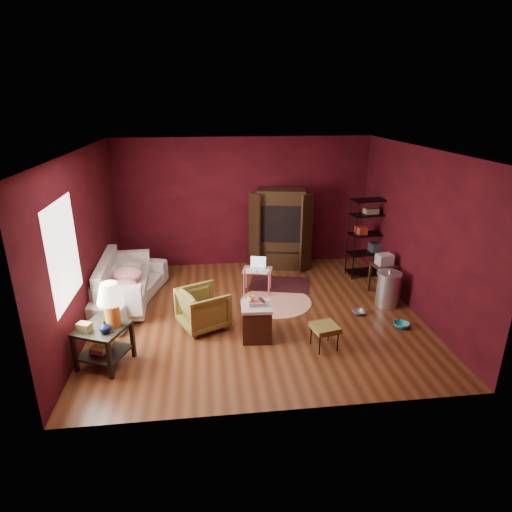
{
  "coord_description": "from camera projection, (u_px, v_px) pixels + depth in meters",
  "views": [
    {
      "loc": [
        -0.81,
        -6.62,
        3.53
      ],
      "look_at": [
        0.0,
        0.2,
        1.0
      ],
      "focal_mm": 30.0,
      "sensor_mm": 36.0,
      "label": 1
    }
  ],
  "objects": [
    {
      "name": "rug_round",
      "position": [
        276.0,
        302.0,
        7.9
      ],
      "size": [
        1.65,
        1.65,
        0.01
      ],
      "rotation": [
        0.0,
        0.0,
        -0.3
      ],
      "color": "#F6E5CD",
      "rests_on": "ground"
    },
    {
      "name": "vase",
      "position": [
        105.0,
        327.0,
        5.71
      ],
      "size": [
        0.18,
        0.19,
        0.16
      ],
      "primitive_type": "imported",
      "rotation": [
        0.0,
        0.0,
        0.16
      ],
      "color": "#0D1945",
      "rests_on": "side_table"
    },
    {
      "name": "tv_armoire",
      "position": [
        281.0,
        228.0,
        9.25
      ],
      "size": [
        1.35,
        0.89,
        1.75
      ],
      "rotation": [
        0.0,
        0.0,
        -0.19
      ],
      "color": "black",
      "rests_on": "ground"
    },
    {
      "name": "small_stand",
      "position": [
        384.0,
        265.0,
        8.03
      ],
      "size": [
        0.46,
        0.46,
        0.81
      ],
      "rotation": [
        0.0,
        0.0,
        0.14
      ],
      "color": "black",
      "rests_on": "ground"
    },
    {
      "name": "side_table",
      "position": [
        107.0,
        317.0,
        5.85
      ],
      "size": [
        0.81,
        0.81,
        1.22
      ],
      "rotation": [
        0.0,
        0.0,
        -0.41
      ],
      "color": "black",
      "rests_on": "ground"
    },
    {
      "name": "armchair",
      "position": [
        203.0,
        307.0,
        6.93
      ],
      "size": [
        0.9,
        0.92,
        0.73
      ],
      "primitive_type": "imported",
      "rotation": [
        0.0,
        0.0,
        2.0
      ],
      "color": "black",
      "rests_on": "ground"
    },
    {
      "name": "sofa",
      "position": [
        122.0,
        281.0,
        7.69
      ],
      "size": [
        1.22,
        2.41,
        0.9
      ],
      "primitive_type": "imported",
      "rotation": [
        0.0,
        0.0,
        1.32
      ],
      "color": "#BBADA1",
      "rests_on": "ground"
    },
    {
      "name": "laptop_desk",
      "position": [
        257.0,
        272.0,
        8.19
      ],
      "size": [
        0.63,
        0.53,
        0.68
      ],
      "rotation": [
        0.0,
        0.0,
        -0.25
      ],
      "color": "#C45A68",
      "rests_on": "ground"
    },
    {
      "name": "hamper",
      "position": [
        257.0,
        321.0,
        6.61
      ],
      "size": [
        0.5,
        0.5,
        0.66
      ],
      "rotation": [
        0.0,
        0.0,
        -0.07
      ],
      "color": "#411E0F",
      "rests_on": "ground"
    },
    {
      "name": "mug",
      "position": [
        251.0,
        298.0,
        6.47
      ],
      "size": [
        0.12,
        0.1,
        0.11
      ],
      "primitive_type": "imported",
      "rotation": [
        0.0,
        0.0,
        -0.13
      ],
      "color": "#E5D470",
      "rests_on": "hamper"
    },
    {
      "name": "pet_bowl_steel",
      "position": [
        359.0,
        308.0,
        7.43
      ],
      "size": [
        0.24,
        0.08,
        0.23
      ],
      "primitive_type": "imported",
      "rotation": [
        0.0,
        0.0,
        0.1
      ],
      "color": "silver",
      "rests_on": "ground"
    },
    {
      "name": "trash_can",
      "position": [
        388.0,
        289.0,
        7.67
      ],
      "size": [
        0.52,
        0.52,
        0.69
      ],
      "rotation": [
        0.0,
        0.0,
        -0.2
      ],
      "color": "silver",
      "rests_on": "ground"
    },
    {
      "name": "room",
      "position": [
        255.0,
        237.0,
        6.98
      ],
      "size": [
        5.54,
        5.04,
        2.84
      ],
      "color": "brown",
      "rests_on": "ground"
    },
    {
      "name": "rug_oriental",
      "position": [
        279.0,
        284.0,
        8.64
      ],
      "size": [
        1.32,
        1.04,
        0.01
      ],
      "rotation": [
        0.0,
        0.0,
        -0.24
      ],
      "color": "#441218",
      "rests_on": "ground"
    },
    {
      "name": "pet_bowl_turquoise",
      "position": [
        402.0,
        320.0,
        6.99
      ],
      "size": [
        0.27,
        0.16,
        0.25
      ],
      "primitive_type": "imported",
      "rotation": [
        0.0,
        0.0,
        -0.36
      ],
      "color": "teal",
      "rests_on": "ground"
    },
    {
      "name": "footstool",
      "position": [
        325.0,
        328.0,
        6.35
      ],
      "size": [
        0.43,
        0.43,
        0.38
      ],
      "rotation": [
        0.0,
        0.0,
        0.2
      ],
      "color": "black",
      "rests_on": "ground"
    },
    {
      "name": "sofa_cushions",
      "position": [
        123.0,
        284.0,
        7.71
      ],
      "size": [
        0.84,
        1.93,
        0.8
      ],
      "rotation": [
        0.0,
        0.0,
        0.04
      ],
      "color": "#BBADA1",
      "rests_on": "sofa"
    },
    {
      "name": "wire_shelving",
      "position": [
        369.0,
        234.0,
        8.81
      ],
      "size": [
        0.84,
        0.45,
        1.65
      ],
      "rotation": [
        0.0,
        0.0,
        0.13
      ],
      "color": "black",
      "rests_on": "ground"
    }
  ]
}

